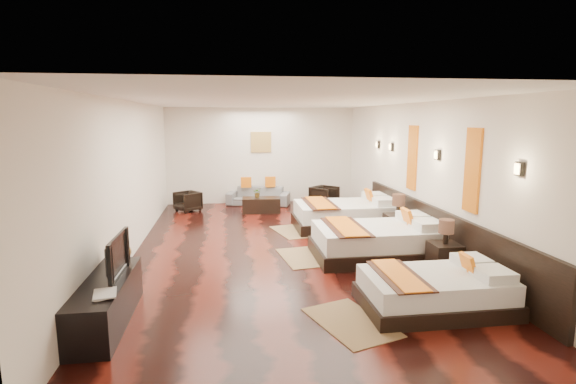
{
  "coord_description": "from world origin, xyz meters",
  "views": [
    {
      "loc": [
        -1.0,
        -8.06,
        2.49
      ],
      "look_at": [
        0.14,
        0.03,
        1.1
      ],
      "focal_mm": 27.06,
      "sensor_mm": 36.0,
      "label": 1
    }
  ],
  "objects": [
    {
      "name": "floor",
      "position": [
        0.0,
        0.0,
        0.0
      ],
      "size": [
        5.5,
        9.5,
        0.01
      ],
      "primitive_type": "cube",
      "color": "black",
      "rests_on": "ground"
    },
    {
      "name": "ceiling",
      "position": [
        0.0,
        0.0,
        2.8
      ],
      "size": [
        5.5,
        9.5,
        0.01
      ],
      "primitive_type": "cube",
      "color": "white",
      "rests_on": "floor"
    },
    {
      "name": "back_wall",
      "position": [
        0.0,
        4.75,
        1.4
      ],
      "size": [
        5.5,
        0.01,
        2.8
      ],
      "primitive_type": "cube",
      "color": "silver",
      "rests_on": "floor"
    },
    {
      "name": "left_wall",
      "position": [
        -2.75,
        0.0,
        1.4
      ],
      "size": [
        0.01,
        9.5,
        2.8
      ],
      "primitive_type": "cube",
      "color": "silver",
      "rests_on": "floor"
    },
    {
      "name": "right_wall",
      "position": [
        2.75,
        0.0,
        1.4
      ],
      "size": [
        0.01,
        9.5,
        2.8
      ],
      "primitive_type": "cube",
      "color": "silver",
      "rests_on": "floor"
    },
    {
      "name": "headboard_panel",
      "position": [
        2.71,
        -0.8,
        0.45
      ],
      "size": [
        0.08,
        6.6,
        0.9
      ],
      "primitive_type": "cube",
      "color": "black",
      "rests_on": "floor"
    },
    {
      "name": "bed_near",
      "position": [
        1.69,
        -2.96,
        0.25
      ],
      "size": [
        1.9,
        1.2,
        0.73
      ],
      "color": "black",
      "rests_on": "floor"
    },
    {
      "name": "bed_mid",
      "position": [
        1.7,
        -0.77,
        0.3
      ],
      "size": [
        2.31,
        1.45,
        0.88
      ],
      "color": "black",
      "rests_on": "floor"
    },
    {
      "name": "bed_far",
      "position": [
        1.7,
        1.39,
        0.31
      ],
      "size": [
        2.34,
        1.47,
        0.89
      ],
      "color": "black",
      "rests_on": "floor"
    },
    {
      "name": "nightstand_a",
      "position": [
        2.44,
        -1.75,
        0.31
      ],
      "size": [
        0.45,
        0.45,
        0.9
      ],
      "color": "black",
      "rests_on": "floor"
    },
    {
      "name": "nightstand_b",
      "position": [
        2.44,
        0.22,
        0.34
      ],
      "size": [
        0.49,
        0.49,
        0.97
      ],
      "color": "black",
      "rests_on": "floor"
    },
    {
      "name": "jute_mat_near",
      "position": [
        0.46,
        -3.21,
        0.01
      ],
      "size": [
        1.1,
        1.38,
        0.01
      ],
      "primitive_type": "cube",
      "rotation": [
        0.0,
        0.0,
        0.33
      ],
      "color": "olive",
      "rests_on": "floor"
    },
    {
      "name": "jute_mat_mid",
      "position": [
        0.33,
        -0.62,
        0.01
      ],
      "size": [
        0.91,
        1.29,
        0.01
      ],
      "primitive_type": "cube",
      "rotation": [
        0.0,
        0.0,
        0.14
      ],
      "color": "olive",
      "rests_on": "floor"
    },
    {
      "name": "jute_mat_far",
      "position": [
        0.44,
        1.2,
        0.01
      ],
      "size": [
        1.03,
        1.35,
        0.01
      ],
      "primitive_type": "cube",
      "rotation": [
        0.0,
        0.0,
        0.25
      ],
      "color": "olive",
      "rests_on": "floor"
    },
    {
      "name": "tv_console",
      "position": [
        -2.5,
        -2.79,
        0.28
      ],
      "size": [
        0.5,
        1.8,
        0.55
      ],
      "primitive_type": "cube",
      "color": "black",
      "rests_on": "floor"
    },
    {
      "name": "tv",
      "position": [
        -2.45,
        -2.65,
        0.81
      ],
      "size": [
        0.13,
        0.9,
        0.52
      ],
      "primitive_type": "imported",
      "rotation": [
        0.0,
        0.0,
        1.56
      ],
      "color": "black",
      "rests_on": "tv_console"
    },
    {
      "name": "book",
      "position": [
        -2.5,
        -3.29,
        0.57
      ],
      "size": [
        0.31,
        0.37,
        0.03
      ],
      "primitive_type": "imported",
      "rotation": [
        0.0,
        0.0,
        0.21
      ],
      "color": "black",
      "rests_on": "tv_console"
    },
    {
      "name": "figurine",
      "position": [
        -2.5,
        -2.1,
        0.73
      ],
      "size": [
        0.35,
        0.35,
        0.35
      ],
      "primitive_type": "imported",
      "rotation": [
        0.0,
        0.0,
        -0.04
      ],
      "color": "brown",
      "rests_on": "tv_console"
    },
    {
      "name": "sofa",
      "position": [
        -0.12,
        4.35,
        0.26
      ],
      "size": [
        1.91,
        1.19,
        0.52
      ],
      "primitive_type": "imported",
      "rotation": [
        0.0,
        0.0,
        -0.3
      ],
      "color": "slate",
      "rests_on": "floor"
    },
    {
      "name": "armchair_left",
      "position": [
        -2.08,
        3.72,
        0.27
      ],
      "size": [
        0.82,
        0.82,
        0.54
      ],
      "primitive_type": "imported",
      "rotation": [
        0.0,
        0.0,
        -0.92
      ],
      "color": "black",
      "rests_on": "floor"
    },
    {
      "name": "armchair_right",
      "position": [
        1.71,
        3.77,
        0.3
      ],
      "size": [
        0.92,
        0.92,
        0.6
      ],
      "primitive_type": "imported",
      "rotation": [
        0.0,
        0.0,
        0.76
      ],
      "color": "black",
      "rests_on": "floor"
    },
    {
      "name": "coffee_table",
      "position": [
        -0.12,
        3.3,
        0.2
      ],
      "size": [
        1.03,
        0.57,
        0.4
      ],
      "primitive_type": "cube",
      "rotation": [
        0.0,
        0.0,
        -0.07
      ],
      "color": "black",
      "rests_on": "floor"
    },
    {
      "name": "table_plant",
      "position": [
        -0.21,
        3.38,
        0.53
      ],
      "size": [
        0.24,
        0.21,
        0.25
      ],
      "primitive_type": "imported",
      "rotation": [
        0.0,
        0.0,
        -0.04
      ],
      "color": "#1F521B",
      "rests_on": "coffee_table"
    },
    {
      "name": "orange_panel_a",
      "position": [
        2.73,
        -1.9,
        1.7
      ],
      "size": [
        0.04,
        0.4,
        1.3
      ],
      "primitive_type": "cube",
      "color": "#D86014",
      "rests_on": "right_wall"
    },
    {
      "name": "orange_panel_b",
      "position": [
        2.73,
        0.3,
        1.7
      ],
      "size": [
        0.04,
        0.4,
        1.3
      ],
      "primitive_type": "cube",
      "color": "#D86014",
      "rests_on": "right_wall"
    },
    {
      "name": "sconce_near",
      "position": [
        2.7,
        -3.0,
        1.85
      ],
      "size": [
        0.07,
        0.12,
        0.18
      ],
      "color": "black",
      "rests_on": "right_wall"
    },
    {
      "name": "sconce_mid",
      "position": [
        2.7,
        -0.8,
        1.85
      ],
      "size": [
        0.07,
        0.12,
        0.18
      ],
      "color": "black",
      "rests_on": "right_wall"
    },
    {
      "name": "sconce_far",
      "position": [
        2.7,
        1.4,
        1.85
      ],
      "size": [
        0.07,
        0.12,
        0.18
      ],
      "color": "black",
      "rests_on": "right_wall"
    },
    {
      "name": "sconce_lounge",
      "position": [
        2.7,
        2.3,
        1.85
      ],
      "size": [
        0.07,
        0.12,
        0.18
      ],
      "color": "black",
      "rests_on": "right_wall"
    },
    {
      "name": "gold_artwork",
      "position": [
        0.0,
        4.73,
        1.8
      ],
      "size": [
        0.6,
        0.04,
        0.6
      ],
      "primitive_type": "cube",
      "color": "#AD873F",
      "rests_on": "back_wall"
    }
  ]
}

